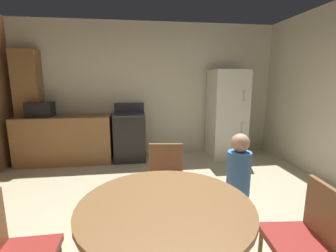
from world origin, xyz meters
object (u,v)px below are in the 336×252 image
object	(u,v)px
dining_table	(165,225)
chair_north	(166,179)
microwave	(40,109)
chair_east	(306,235)
refrigerator	(227,114)
person_child	(238,186)
oven_range	(130,136)

from	to	relation	value
dining_table	chair_north	size ratio (longest dim) A/B	1.36
microwave	chair_east	distance (m)	4.41
refrigerator	chair_east	bearing A→B (deg)	-101.84
chair_east	person_child	xyz separation A→B (m)	(-0.22, 0.65, 0.08)
refrigerator	chair_north	distance (m)	2.67
microwave	dining_table	size ratio (longest dim) A/B	0.37
microwave	person_child	world-z (taller)	microwave
chair_east	oven_range	bearing A→B (deg)	-62.85
refrigerator	chair_north	size ratio (longest dim) A/B	2.02
person_child	dining_table	bearing A→B (deg)	0.00
dining_table	chair_east	distance (m)	1.00
dining_table	chair_north	distance (m)	1.00
refrigerator	chair_north	xyz separation A→B (m)	(-1.53, -2.15, -0.38)
refrigerator	person_child	distance (m)	2.76
microwave	person_child	bearing A→B (deg)	-44.63
microwave	dining_table	distance (m)	3.74
chair_north	person_child	world-z (taller)	person_child
chair_east	chair_north	world-z (taller)	same
microwave	dining_table	bearing A→B (deg)	-59.08
refrigerator	dining_table	xyz separation A→B (m)	(-1.66, -3.13, -0.28)
refrigerator	chair_east	distance (m)	3.33
dining_table	microwave	bearing A→B (deg)	120.92
dining_table	oven_range	bearing A→B (deg)	95.34
dining_table	chair_north	xyz separation A→B (m)	(0.13, 0.98, -0.10)
refrigerator	dining_table	world-z (taller)	refrigerator
oven_range	microwave	bearing A→B (deg)	-179.87
oven_range	refrigerator	world-z (taller)	refrigerator
oven_range	chair_east	world-z (taller)	oven_range
refrigerator	dining_table	size ratio (longest dim) A/B	1.49
microwave	person_child	size ratio (longest dim) A/B	0.40
chair_east	chair_north	size ratio (longest dim) A/B	1.00
oven_range	chair_east	distance (m)	3.53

